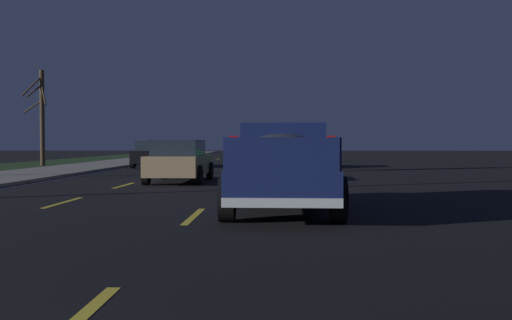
{
  "coord_description": "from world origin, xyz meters",
  "views": [
    {
      "loc": [
        -1.11,
        -3.36,
        1.44
      ],
      "look_at": [
        13.09,
        -2.84,
        0.99
      ],
      "focal_mm": 39.04,
      "sensor_mm": 36.0,
      "label": 1
    }
  ],
  "objects": [
    {
      "name": "sedan_black",
      "position": [
        31.07,
        3.74,
        0.78
      ],
      "size": [
        4.42,
        2.05,
        1.54
      ],
      "color": "black",
      "rests_on": "ground"
    },
    {
      "name": "ground",
      "position": [
        27.0,
        0.0,
        0.0
      ],
      "size": [
        144.0,
        144.0,
        0.0
      ],
      "primitive_type": "plane",
      "color": "black"
    },
    {
      "name": "sedan_green",
      "position": [
        30.76,
        -3.54,
        0.78
      ],
      "size": [
        4.44,
        2.1,
        1.54
      ],
      "color": "#14592D",
      "rests_on": "ground"
    },
    {
      "name": "pickup_truck",
      "position": [
        10.75,
        -3.5,
        0.98
      ],
      "size": [
        5.45,
        2.34,
        1.87
      ],
      "color": "#141E4C",
      "rests_on": "ground"
    },
    {
      "name": "sedan_tan",
      "position": [
        18.99,
        0.15,
        0.78
      ],
      "size": [
        4.41,
        2.04,
        1.54
      ],
      "color": "#9E845B",
      "rests_on": "ground"
    },
    {
      "name": "sidewalk_shoulder",
      "position": [
        27.0,
        7.45,
        0.06
      ],
      "size": [
        108.0,
        4.0,
        0.12
      ],
      "primitive_type": "cube",
      "color": "gray",
      "rests_on": "ground"
    },
    {
      "name": "bare_tree_far",
      "position": [
        32.79,
        11.14,
        3.13
      ],
      "size": [
        1.11,
        1.83,
        5.91
      ],
      "color": "#423323",
      "rests_on": "ground"
    },
    {
      "name": "lane_markings",
      "position": [
        30.41,
        3.09,
        0.0
      ],
      "size": [
        108.0,
        7.04,
        0.01
      ],
      "color": "yellow",
      "rests_on": "ground"
    }
  ]
}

